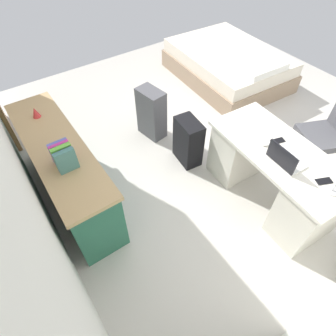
{
  "coord_description": "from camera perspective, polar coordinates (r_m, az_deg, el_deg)",
  "views": [
    {
      "loc": [
        -2.05,
        2.13,
        2.61
      ],
      "look_at": [
        -0.57,
        1.11,
        0.6
      ],
      "focal_mm": 30.41,
      "sensor_mm": 36.0,
      "label": 1
    }
  ],
  "objects": [
    {
      "name": "laptop",
      "position": [
        2.75,
        22.35,
        1.63
      ],
      "size": [
        0.32,
        0.24,
        0.21
      ],
      "color": "silver",
      "rests_on": "desk"
    },
    {
      "name": "bed",
      "position": [
        5.09,
        11.93,
        19.57
      ],
      "size": [
        1.98,
        1.51,
        0.58
      ],
      "color": "gray",
      "rests_on": "ground_plane"
    },
    {
      "name": "desk",
      "position": [
        3.12,
        20.16,
        -1.26
      ],
      "size": [
        1.48,
        0.75,
        0.72
      ],
      "color": "silver",
      "rests_on": "ground_plane"
    },
    {
      "name": "book_row",
      "position": [
        2.57,
        -20.23,
        2.3
      ],
      "size": [
        0.2,
        0.17,
        0.22
      ],
      "color": "#43746E",
      "rests_on": "credenza"
    },
    {
      "name": "ground_plane",
      "position": [
        3.94,
        8.53,
        6.15
      ],
      "size": [
        5.56,
        5.56,
        0.0
      ],
      "primitive_type": "plane",
      "color": "beige"
    },
    {
      "name": "cell_phone_by_mouse",
      "position": [
        2.98,
        21.15,
        5.1
      ],
      "size": [
        0.1,
        0.15,
        0.01
      ],
      "primitive_type": "cube",
      "rotation": [
        0.0,
        0.0,
        -0.26
      ],
      "color": "black",
      "rests_on": "desk"
    },
    {
      "name": "cell_phone_near_laptop",
      "position": [
        2.77,
        28.8,
        -2.32
      ],
      "size": [
        0.12,
        0.15,
        0.01
      ],
      "primitive_type": "cube",
      "rotation": [
        0.0,
        0.0,
        -0.42
      ],
      "color": "black",
      "rests_on": "desk"
    },
    {
      "name": "credenza",
      "position": [
        3.13,
        -19.8,
        -0.69
      ],
      "size": [
        1.8,
        0.48,
        0.78
      ],
      "color": "#28664C",
      "rests_on": "ground_plane"
    },
    {
      "name": "suitcase_black",
      "position": [
        3.41,
        4.04,
        5.3
      ],
      "size": [
        0.38,
        0.26,
        0.59
      ],
      "primitive_type": "cube",
      "rotation": [
        0.0,
        0.0,
        -0.12
      ],
      "color": "black",
      "rests_on": "ground_plane"
    },
    {
      "name": "office_chair",
      "position": [
        3.71,
        29.03,
        5.14
      ],
      "size": [
        0.61,
        0.61,
        0.94
      ],
      "color": "black",
      "rests_on": "ground_plane"
    },
    {
      "name": "computer_mouse",
      "position": [
        2.9,
        19.12,
        4.7
      ],
      "size": [
        0.07,
        0.1,
        0.03
      ],
      "primitive_type": "ellipsoid",
      "rotation": [
        0.0,
        0.0,
        -0.07
      ],
      "color": "white",
      "rests_on": "desk"
    },
    {
      "name": "suitcase_spare_grey",
      "position": [
        3.75,
        -3.33,
        10.87
      ],
      "size": [
        0.39,
        0.27,
        0.67
      ],
      "primitive_type": "cube",
      "rotation": [
        0.0,
        0.0,
        0.16
      ],
      "color": "#4C4C51",
      "rests_on": "ground_plane"
    },
    {
      "name": "figurine_small",
      "position": [
        3.24,
        -25.04,
        10.07
      ],
      "size": [
        0.08,
        0.08,
        0.11
      ],
      "primitive_type": "cone",
      "color": "red",
      "rests_on": "credenza"
    }
  ]
}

